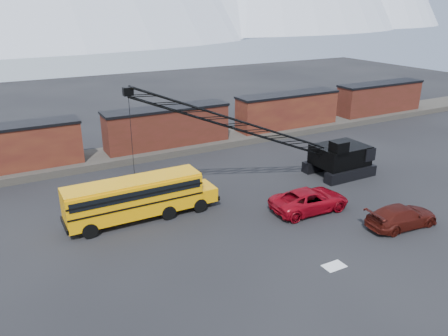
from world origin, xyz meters
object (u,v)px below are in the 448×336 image
object	(u,v)px
red_pickup	(310,200)
school_bus	(139,197)
crawler_crane	(251,129)
maroon_suv	(402,216)

from	to	relation	value
red_pickup	school_bus	bearing A→B (deg)	70.17
school_bus	crawler_crane	bearing A→B (deg)	4.30
maroon_suv	crawler_crane	distance (m)	13.41
school_bus	crawler_crane	world-z (taller)	crawler_crane
school_bus	maroon_suv	bearing A→B (deg)	-32.35
school_bus	crawler_crane	xyz separation A→B (m)	(10.20, 0.77, 3.63)
maroon_suv	school_bus	bearing A→B (deg)	62.17
school_bus	maroon_suv	distance (m)	19.24
school_bus	red_pickup	world-z (taller)	school_bus
red_pickup	crawler_crane	distance (m)	7.58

